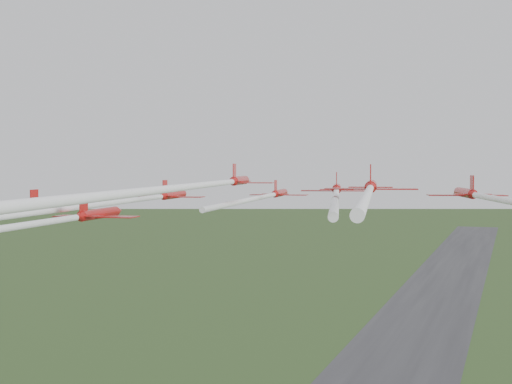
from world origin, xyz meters
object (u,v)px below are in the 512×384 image
(jet_lead, at_px, (266,196))
(jet_row4_right, at_px, (369,190))
(jet_row2_right, at_px, (336,193))
(jet_row3_right, at_px, (498,199))
(jet_row2_left, at_px, (142,199))
(jet_row3_mid, at_px, (208,184))
(jet_row4_left, at_px, (35,223))

(jet_lead, xyz_separation_m, jet_row4_right, (23.49, -44.34, 2.49))
(jet_row2_right, xyz_separation_m, jet_row3_right, (17.53, -11.25, 0.01))
(jet_lead, bearing_deg, jet_row3_right, -51.36)
(jet_row2_left, height_order, jet_row3_mid, jet_row3_mid)
(jet_row2_right, bearing_deg, jet_row2_left, 168.28)
(jet_lead, bearing_deg, jet_row2_left, -124.11)
(jet_row4_left, relative_size, jet_row4_right, 1.12)
(jet_row4_left, bearing_deg, jet_row3_mid, 47.14)
(jet_row2_left, xyz_separation_m, jet_row3_mid, (17.05, -18.66, 2.36))
(jet_row3_right, bearing_deg, jet_row4_left, -162.85)
(jet_row2_left, height_order, jet_row3_right, jet_row3_right)
(jet_row2_left, bearing_deg, jet_row2_right, -7.12)
(jet_row2_right, distance_m, jet_row4_right, 26.76)
(jet_row2_right, xyz_separation_m, jet_row4_left, (-16.42, -32.14, -1.54))
(jet_lead, relative_size, jet_row2_right, 0.87)
(jet_lead, relative_size, jet_row3_right, 0.91)
(jet_row3_mid, distance_m, jet_row4_right, 17.03)
(jet_row2_right, height_order, jet_row3_mid, jet_row3_mid)
(jet_row2_right, distance_m, jet_row3_mid, 20.67)
(jet_row2_left, relative_size, jet_row4_left, 1.10)
(jet_row3_right, distance_m, jet_row4_right, 16.70)
(jet_row4_left, distance_m, jet_row4_right, 26.08)
(jet_row2_right, relative_size, jet_row3_right, 1.05)
(jet_row2_left, bearing_deg, jet_row3_right, -22.81)
(jet_row4_left, xyz_separation_m, jet_row4_right, (25.02, 6.83, 2.72))
(jet_row2_left, relative_size, jet_row3_right, 0.95)
(jet_lead, bearing_deg, jet_row3_mid, -87.16)
(jet_row3_right, relative_size, jet_row4_left, 1.16)
(jet_row2_right, relative_size, jet_row3_mid, 0.96)
(jet_row2_left, xyz_separation_m, jet_row4_right, (32.98, -24.69, 2.22))
(jet_lead, height_order, jet_row3_right, jet_row3_right)
(jet_lead, distance_m, jet_row3_right, 44.38)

